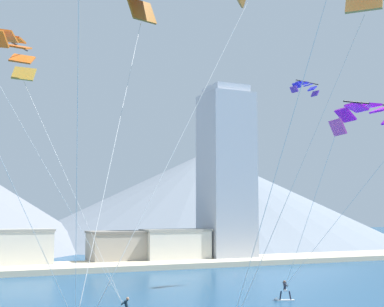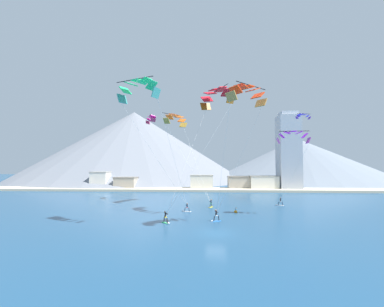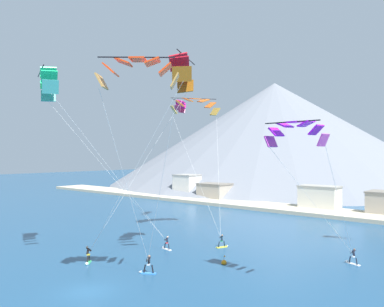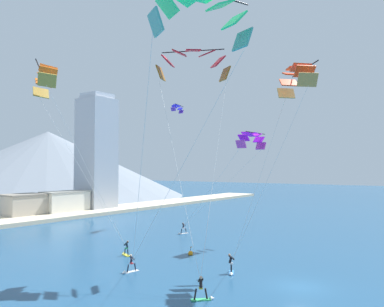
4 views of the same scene
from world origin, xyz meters
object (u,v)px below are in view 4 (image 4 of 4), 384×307
parafoil_kite_mid_center (193,62)px  parafoil_kite_far_right (46,79)px  parafoil_kite_distant_low_drift (177,108)px  race_marker_buoy (191,253)px  parafoil_kite_near_lead (296,78)px  parafoil_kite_near_trail (202,15)px  kitesurfer_near_trail (129,267)px  kitesurfer_far_left (182,231)px  kitesurfer_near_lead (231,267)px  parafoil_kite_far_left (251,139)px  kitesurfer_far_right (126,251)px  kitesurfer_mid_center (203,292)px

parafoil_kite_mid_center → parafoil_kite_far_right: parafoil_kite_mid_center is taller
parafoil_kite_distant_low_drift → race_marker_buoy: parafoil_kite_distant_low_drift is taller
parafoil_kite_near_lead → parafoil_kite_near_trail: bearing=177.6°
parafoil_kite_near_trail → parafoil_kite_distant_low_drift: bearing=39.8°
kitesurfer_near_trail → parafoil_kite_distant_low_drift: bearing=29.6°
kitesurfer_far_left → parafoil_kite_far_right: 28.39m
kitesurfer_near_trail → kitesurfer_far_left: bearing=23.4°
kitesurfer_near_lead → parafoil_kite_far_right: (-7.98, 16.76, 18.01)m
kitesurfer_near_trail → parafoil_kite_near_lead: size_ratio=0.10×
parafoil_kite_near_lead → parafoil_kite_far_right: size_ratio=0.96×
parafoil_kite_far_right → race_marker_buoy: bearing=-38.7°
kitesurfer_near_trail → parafoil_kite_far_left: (18.16, -3.31, 12.80)m
parafoil_kite_mid_center → kitesurfer_far_right: bearing=94.8°
parafoil_kite_near_lead → parafoil_kite_far_left: 13.69m
parafoil_kite_near_trail → parafoil_kite_far_left: (23.86, 8.55, -5.87)m
parafoil_kite_near_lead → race_marker_buoy: parafoil_kite_near_lead is taller
parafoil_kite_near_lead → parafoil_kite_far_left: (8.96, 9.18, -4.76)m
parafoil_kite_far_left → parafoil_kite_distant_low_drift: size_ratio=3.39×
kitesurfer_far_right → parafoil_kite_far_left: bearing=-32.5°
kitesurfer_near_trail → parafoil_kite_far_right: 20.44m
kitesurfer_near_trail → kitesurfer_far_left: size_ratio=1.00×
parafoil_kite_mid_center → race_marker_buoy: (3.50, 2.82, -20.04)m
kitesurfer_far_right → parafoil_kite_mid_center: 21.52m
parafoil_kite_near_lead → kitesurfer_far_left: bearing=64.8°
parafoil_kite_far_right → parafoil_kite_mid_center: bearing=-55.9°
parafoil_kite_near_lead → parafoil_kite_far_right: 24.69m
kitesurfer_far_right → parafoil_kite_far_left: parafoil_kite_far_left is taller
kitesurfer_far_left → parafoil_kite_far_left: size_ratio=0.14×
kitesurfer_near_trail → kitesurfer_mid_center: size_ratio=0.97×
kitesurfer_far_left → parafoil_kite_near_lead: (-9.75, -20.71, 17.54)m
kitesurfer_near_lead → kitesurfer_near_trail: size_ratio=1.01×
kitesurfer_near_lead → parafoil_kite_distant_low_drift: (21.70, 22.96, 19.65)m
kitesurfer_far_right → parafoil_kite_distant_low_drift: (22.06, 9.94, 19.74)m
kitesurfer_far_right → parafoil_kite_mid_center: size_ratio=0.09×
kitesurfer_mid_center → kitesurfer_far_right: (6.75, 14.77, -0.11)m
kitesurfer_far_left → parafoil_kite_far_left: (-0.79, -11.53, 12.78)m
parafoil_kite_far_left → kitesurfer_near_lead: bearing=-161.3°
kitesurfer_far_right → parafoil_kite_near_lead: size_ratio=0.10×
parafoil_kite_far_left → kitesurfer_mid_center: bearing=-162.9°
kitesurfer_far_right → parafoil_kite_far_right: 19.99m
parafoil_kite_near_lead → kitesurfer_near_lead: bearing=131.2°
kitesurfer_near_lead → race_marker_buoy: 8.24m
kitesurfer_near_trail → parafoil_kite_mid_center: parafoil_kite_mid_center is taller
kitesurfer_near_trail → parafoil_kite_distant_low_drift: size_ratio=0.47×
kitesurfer_far_left → kitesurfer_near_trail: bearing=-156.6°
parafoil_kite_near_lead → parafoil_kite_near_trail: size_ratio=0.92×
parafoil_kite_near_lead → parafoil_kite_mid_center: (-3.79, 9.19, 2.19)m
parafoil_kite_distant_low_drift → parafoil_kite_far_left: bearing=-114.9°
parafoil_kite_mid_center → parafoil_kite_distant_low_drift: 28.25m
kitesurfer_far_left → parafoil_kite_near_trail: size_ratio=0.09×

